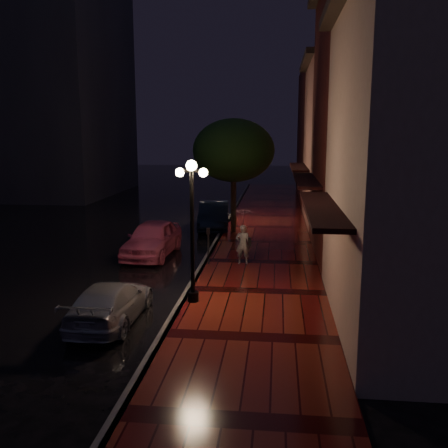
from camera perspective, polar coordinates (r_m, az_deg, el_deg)
The scene contains 15 objects.
ground at distance 20.34m, azimuth -2.15°, elevation -4.53°, with size 120.00×120.00×0.00m, color black.
sidewalk at distance 20.13m, azimuth 4.22°, elevation -4.50°, with size 4.50×60.00×0.15m, color #450D0C.
curb at distance 20.32m, azimuth -2.15°, elevation -4.33°, with size 0.25×60.00×0.15m, color #595451.
storefront_near at distance 14.09m, azimuth 23.31°, elevation 5.49°, with size 5.00×8.00×8.50m, color gray.
storefront_mid at distance 21.83m, azimuth 17.40°, elevation 10.62°, with size 5.00×8.00×11.00m, color #511914.
storefront_far at distance 29.73m, azimuth 14.34°, elevation 8.68°, with size 5.00×8.00×9.00m, color #8C5951.
storefront_extra at distance 39.65m, azimuth 12.36°, elevation 9.86°, with size 5.00×12.00×10.00m, color #511914.
streetlamp_near at distance 14.90m, azimuth -3.67°, elevation 0.14°, with size 0.96×0.36×4.31m.
streetlamp_far at distance 28.67m, azimuth 1.13°, elevation 5.14°, with size 0.96×0.36×4.31m.
street_tree at distance 25.55m, azimuth 1.12°, elevation 8.19°, with size 4.16×4.16×5.80m.
pink_car at distance 21.64m, azimuth -8.18°, elevation -1.64°, with size 1.80×4.48×1.53m, color #EF628A.
navy_car at distance 27.42m, azimuth -1.16°, elevation 1.00°, with size 1.58×4.54×1.50m, color black.
silver_car at distance 14.45m, azimuth -12.83°, elevation -8.72°, with size 1.62×3.98×1.16m, color #939299.
woman_with_umbrella at distance 19.44m, azimuth 2.19°, elevation -0.42°, with size 0.91×0.92×2.18m.
parking_meter at distance 19.50m, azimuth -1.80°, elevation -2.11°, with size 0.15×0.12×1.43m.
Camera 1 is at (2.88, -19.43, 5.27)m, focal length 40.00 mm.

